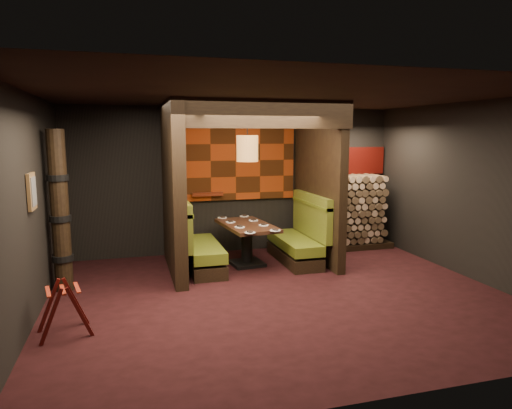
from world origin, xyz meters
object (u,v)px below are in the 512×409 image
Objects in this scene: booth_bench_right at (299,240)px; luggage_rack at (64,307)px; booth_bench_left at (197,247)px; dining_table at (247,237)px; firewood_stack at (349,212)px; pendant_lamp at (247,148)px; totem_column at (60,212)px.

booth_bench_right is 2.33× the size of luggage_rack.
booth_bench_left is 1.00× the size of booth_bench_right.
booth_bench_left is 0.90m from dining_table.
luggage_rack is (-3.78, -2.20, -0.07)m from booth_bench_right.
dining_table is 2.18× the size of luggage_rack.
firewood_stack is at bearing 29.47° from luggage_rack.
luggage_rack is at bearing -142.06° from pendant_lamp.
booth_bench_left is at bearing 14.75° from totem_column.
booth_bench_left is at bearing 177.86° from pendant_lamp.
booth_bench_right reaches higher than luggage_rack.
luggage_rack is (-2.78, -2.17, -1.75)m from pendant_lamp.
booth_bench_right is 1.61× the size of pendant_lamp.
dining_table is 0.86× the size of firewood_stack.
firewood_stack is (5.13, 2.90, 0.42)m from luggage_rack.
booth_bench_right is (1.89, 0.00, 0.00)m from booth_bench_left.
booth_bench_right is at bearing -152.65° from firewood_stack.
luggage_rack is (-2.78, -2.22, -0.18)m from dining_table.
pendant_lamp reaches higher than totem_column.
dining_table is at bearing 1.06° from booth_bench_left.
pendant_lamp is at bearing -162.68° from firewood_stack.
booth_bench_right is 1.00m from dining_table.
firewood_stack is at bearing 27.35° from booth_bench_right.
firewood_stack reaches higher than booth_bench_left.
totem_column is (-3.98, -0.55, 0.79)m from booth_bench_right.
pendant_lamp is 3.16m from totem_column.
pendant_lamp is at bearing 9.82° from totem_column.
pendant_lamp is (0.00, -0.05, 1.57)m from dining_table.
luggage_rack is (-1.88, -2.20, -0.07)m from booth_bench_left.
luggage_rack is 0.29× the size of totem_column.
luggage_rack is at bearing -141.43° from dining_table.
totem_column is at bearing -170.18° from pendant_lamp.
firewood_stack is at bearing 16.20° from dining_table.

